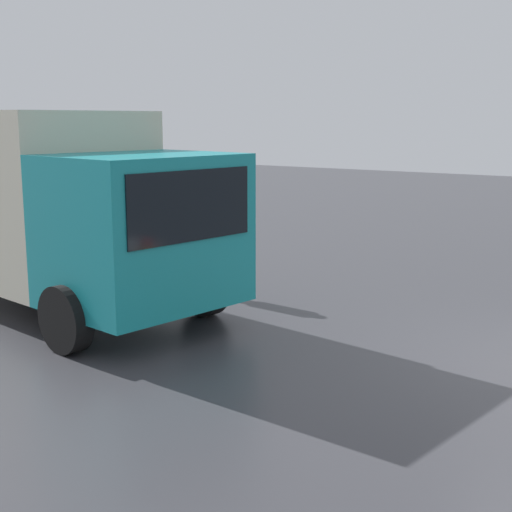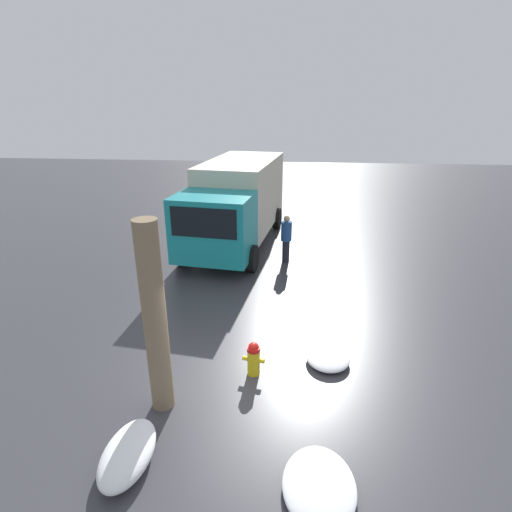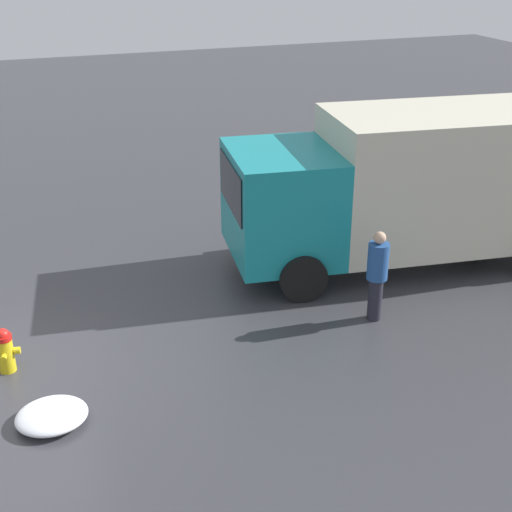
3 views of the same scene
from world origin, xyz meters
The scene contains 5 objects.
ground_plane centered at (0.00, 0.00, 0.00)m, with size 60.00×60.00×0.00m, color #38383D.
fire_hydrant centered at (0.00, 0.00, 0.38)m, with size 0.37×0.46×0.75m.
delivery_truck centered at (8.09, 1.46, 1.69)m, with size 7.48×3.41×3.11m.
pedestrian centered at (6.19, -0.50, 0.91)m, with size 0.36×0.36×1.67m.
snow_pile_by_tree centered at (0.53, -1.56, 0.11)m, with size 1.01×0.93×0.22m.
Camera 3 is at (0.47, -10.16, 6.34)m, focal length 50.00 mm.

